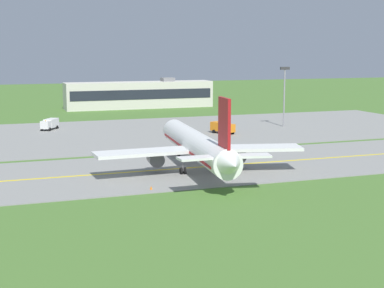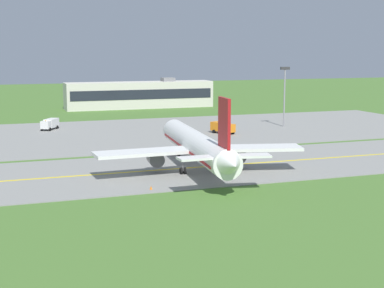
% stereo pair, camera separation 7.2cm
% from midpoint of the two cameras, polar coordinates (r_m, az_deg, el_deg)
% --- Properties ---
extents(ground_plane, '(500.00, 500.00, 0.00)m').
position_cam_midpoint_polar(ground_plane, '(93.44, -0.41, -2.41)').
color(ground_plane, '#47702D').
extents(taxiway_strip, '(240.00, 28.00, 0.10)m').
position_cam_midpoint_polar(taxiway_strip, '(93.43, -0.41, -2.38)').
color(taxiway_strip, gray).
rests_on(taxiway_strip, ground).
extents(apron_pad, '(140.00, 52.00, 0.10)m').
position_cam_midpoint_polar(apron_pad, '(135.85, -2.29, 1.25)').
color(apron_pad, gray).
rests_on(apron_pad, ground).
extents(taxiway_centreline, '(220.00, 0.60, 0.01)m').
position_cam_midpoint_polar(taxiway_centreline, '(93.42, -0.41, -2.35)').
color(taxiway_centreline, yellow).
rests_on(taxiway_centreline, taxiway_strip).
extents(airplane_lead, '(32.33, 39.66, 12.70)m').
position_cam_midpoint_polar(airplane_lead, '(90.26, 0.52, -0.16)').
color(airplane_lead, white).
rests_on(airplane_lead, ground).
extents(service_truck_baggage, '(4.28, 6.32, 2.60)m').
position_cam_midpoint_polar(service_truck_baggage, '(131.85, 3.03, 1.65)').
color(service_truck_baggage, orange).
rests_on(service_truck_baggage, ground).
extents(service_truck_fuel, '(4.88, 6.19, 2.60)m').
position_cam_midpoint_polar(service_truck_fuel, '(142.12, -13.69, 1.95)').
color(service_truck_fuel, silver).
rests_on(service_truck_fuel, ground).
extents(terminal_building, '(48.13, 8.52, 9.73)m').
position_cam_midpoint_polar(terminal_building, '(191.43, -5.10, 4.80)').
color(terminal_building, beige).
rests_on(terminal_building, ground).
extents(apron_light_mast, '(2.40, 0.50, 14.70)m').
position_cam_midpoint_polar(apron_light_mast, '(144.97, 9.04, 5.33)').
color(apron_light_mast, gray).
rests_on(apron_light_mast, ground).
extents(traffic_cone_near_edge, '(0.44, 0.44, 0.60)m').
position_cam_midpoint_polar(traffic_cone_near_edge, '(79.33, -4.00, -4.31)').
color(traffic_cone_near_edge, orange).
rests_on(traffic_cone_near_edge, ground).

